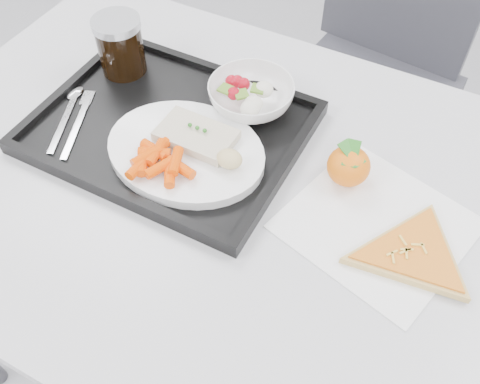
{
  "coord_description": "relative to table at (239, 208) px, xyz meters",
  "views": [
    {
      "loc": [
        0.26,
        -0.19,
        1.42
      ],
      "look_at": [
        0.02,
        0.27,
        0.77
      ],
      "focal_mm": 40.0,
      "sensor_mm": 36.0,
      "label": 1
    }
  ],
  "objects": [
    {
      "name": "table",
      "position": [
        0.0,
        0.0,
        0.0
      ],
      "size": [
        1.2,
        0.8,
        0.75
      ],
      "color": "#B5B5B7",
      "rests_on": "ground"
    },
    {
      "name": "chair",
      "position": [
        0.04,
        0.73,
        -0.15
      ],
      "size": [
        0.47,
        0.47,
        0.93
      ],
      "color": "#33343B",
      "rests_on": "ground"
    },
    {
      "name": "tray",
      "position": [
        -0.16,
        0.05,
        0.08
      ],
      "size": [
        0.45,
        0.35,
        0.03
      ],
      "color": "black",
      "rests_on": "table"
    },
    {
      "name": "dinner_plate",
      "position": [
        -0.1,
        0.0,
        0.09
      ],
      "size": [
        0.27,
        0.27,
        0.02
      ],
      "color": "white",
      "rests_on": "tray"
    },
    {
      "name": "fish_fillet",
      "position": [
        -0.09,
        0.03,
        0.11
      ],
      "size": [
        0.13,
        0.08,
        0.02
      ],
      "color": "beige",
      "rests_on": "dinner_plate"
    },
    {
      "name": "bread_roll",
      "position": [
        -0.02,
        0.0,
        0.12
      ],
      "size": [
        0.05,
        0.05,
        0.03
      ],
      "color": "#F0CE8A",
      "rests_on": "dinner_plate"
    },
    {
      "name": "salad_bowl",
      "position": [
        -0.06,
        0.16,
        0.11
      ],
      "size": [
        0.15,
        0.15,
        0.05
      ],
      "color": "white",
      "rests_on": "tray"
    },
    {
      "name": "cola_glass",
      "position": [
        -0.32,
        0.14,
        0.14
      ],
      "size": [
        0.09,
        0.09,
        0.11
      ],
      "color": "black",
      "rests_on": "tray"
    },
    {
      "name": "cutlery",
      "position": [
        -0.33,
        -0.0,
        0.08
      ],
      "size": [
        0.11,
        0.17,
        0.01
      ],
      "color": "silver",
      "rests_on": "tray"
    },
    {
      "name": "napkin",
      "position": [
        0.23,
        0.02,
        0.07
      ],
      "size": [
        0.3,
        0.3,
        0.0
      ],
      "color": "white",
      "rests_on": "table"
    },
    {
      "name": "tangerine",
      "position": [
        0.15,
        0.09,
        0.1
      ],
      "size": [
        0.08,
        0.08,
        0.07
      ],
      "color": "orange",
      "rests_on": "napkin"
    },
    {
      "name": "pizza_slice",
      "position": [
        0.29,
        -0.01,
        0.08
      ],
      "size": [
        0.3,
        0.3,
        0.02
      ],
      "color": "tan",
      "rests_on": "napkin"
    },
    {
      "name": "carrot_pile",
      "position": [
        -0.12,
        -0.05,
        0.11
      ],
      "size": [
        0.11,
        0.1,
        0.03
      ],
      "color": "#EC4803",
      "rests_on": "dinner_plate"
    },
    {
      "name": "salad_contents",
      "position": [
        -0.06,
        0.15,
        0.12
      ],
      "size": [
        0.09,
        0.09,
        0.03
      ],
      "color": "#A30C19",
      "rests_on": "salad_bowl"
    }
  ]
}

